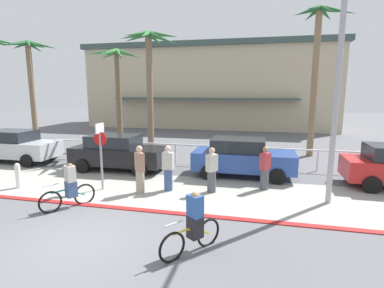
{
  "coord_description": "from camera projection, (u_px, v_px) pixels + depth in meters",
  "views": [
    {
      "loc": [
        4.32,
        -6.27,
        3.76
      ],
      "look_at": [
        1.47,
        6.0,
        1.52
      ],
      "focal_mm": 28.2,
      "sensor_mm": 36.0,
      "label": 1
    }
  ],
  "objects": [
    {
      "name": "car_blue_2",
      "position": [
        242.0,
        157.0,
        13.25
      ],
      "size": [
        4.4,
        2.02,
        1.69
      ],
      "color": "#284793",
      "rests_on": "ground"
    },
    {
      "name": "palm_tree_4",
      "position": [
        318.0,
        51.0,
        16.56
      ],
      "size": [
        3.21,
        3.12,
        8.3
      ],
      "color": "#846B4C",
      "rests_on": "ground"
    },
    {
      "name": "sidewalk_strip",
      "position": [
        145.0,
        189.0,
        11.66
      ],
      "size": [
        44.0,
        4.0,
        0.02
      ],
      "primitive_type": "cube",
      "color": "#9E9E93",
      "rests_on": "ground"
    },
    {
      "name": "building_backdrop",
      "position": [
        211.0,
        86.0,
        32.21
      ],
      "size": [
        25.15,
        9.69,
        8.32
      ],
      "color": "#BCAD8E",
      "rests_on": "ground"
    },
    {
      "name": "palm_tree_2",
      "position": [
        117.0,
        73.0,
        19.34
      ],
      "size": [
        3.05,
        3.33,
        6.39
      ],
      "color": "brown",
      "rests_on": "ground"
    },
    {
      "name": "palm_tree_1",
      "position": [
        30.0,
        66.0,
        20.45
      ],
      "size": [
        2.68,
        3.08,
        7.1
      ],
      "color": "#756047",
      "rests_on": "ground"
    },
    {
      "name": "ground_plane",
      "position": [
        183.0,
        157.0,
        17.22
      ],
      "size": [
        80.0,
        80.0,
        0.0
      ],
      "primitive_type": "plane",
      "color": "#5B5B60"
    },
    {
      "name": "bollard_2",
      "position": [
        18.0,
        175.0,
        11.69
      ],
      "size": [
        0.2,
        0.2,
        1.0
      ],
      "color": "white",
      "rests_on": "ground"
    },
    {
      "name": "pedestrian_2",
      "position": [
        140.0,
        171.0,
        11.05
      ],
      "size": [
        0.46,
        0.47,
        1.8
      ],
      "color": "gray",
      "rests_on": "ground"
    },
    {
      "name": "pedestrian_0",
      "position": [
        168.0,
        170.0,
        11.33
      ],
      "size": [
        0.4,
        0.33,
        1.75
      ],
      "color": "#384C7A",
      "rests_on": "ground"
    },
    {
      "name": "curb_paint",
      "position": [
        121.0,
        208.0,
        9.74
      ],
      "size": [
        44.0,
        0.24,
        0.03
      ],
      "primitive_type": "cube",
      "color": "maroon",
      "rests_on": "ground"
    },
    {
      "name": "pedestrian_1",
      "position": [
        265.0,
        170.0,
        11.46
      ],
      "size": [
        0.44,
        0.48,
        1.68
      ],
      "color": "#4C4C51",
      "rests_on": "ground"
    },
    {
      "name": "stop_sign_bike_lane",
      "position": [
        101.0,
        147.0,
        11.31
      ],
      "size": [
        0.52,
        0.56,
        2.56
      ],
      "color": "gray",
      "rests_on": "ground"
    },
    {
      "name": "car_black_1",
      "position": [
        118.0,
        152.0,
        14.3
      ],
      "size": [
        4.4,
        2.02,
        1.69
      ],
      "color": "black",
      "rests_on": "ground"
    },
    {
      "name": "cyclist_yellow_0",
      "position": [
        194.0,
        224.0,
        7.01
      ],
      "size": [
        1.14,
        1.49,
        1.5
      ],
      "color": "black",
      "rests_on": "ground"
    },
    {
      "name": "streetlight_curb",
      "position": [
        340.0,
        73.0,
        9.23
      ],
      "size": [
        0.24,
        2.54,
        7.5
      ],
      "color": "#9EA0A5",
      "rests_on": "ground"
    },
    {
      "name": "car_silver_0",
      "position": [
        15.0,
        146.0,
        15.96
      ],
      "size": [
        4.4,
        2.02,
        1.69
      ],
      "color": "#B2B7BC",
      "rests_on": "ground"
    },
    {
      "name": "pedestrian_3",
      "position": [
        212.0,
        172.0,
        11.14
      ],
      "size": [
        0.45,
        0.48,
        1.71
      ],
      "color": "#4C4C51",
      "rests_on": "ground"
    },
    {
      "name": "rail_fence",
      "position": [
        175.0,
        148.0,
        15.64
      ],
      "size": [
        27.84,
        0.08,
        1.04
      ],
      "color": "white",
      "rests_on": "ground"
    },
    {
      "name": "cyclist_teal_1",
      "position": [
        70.0,
        187.0,
        9.72
      ],
      "size": [
        1.08,
        1.54,
        1.5
      ],
      "color": "black",
      "rests_on": "ground"
    },
    {
      "name": "palm_tree_3",
      "position": [
        149.0,
        59.0,
        17.15
      ],
      "size": [
        3.62,
        3.5,
        7.09
      ],
      "color": "#756047",
      "rests_on": "ground"
    }
  ]
}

